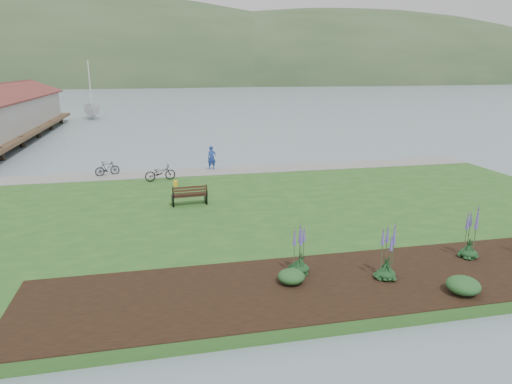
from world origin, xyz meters
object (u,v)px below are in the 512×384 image
sailboat (93,119)px  person (212,156)px  park_bench (190,195)px  bicycle_a (160,173)px

sailboat → person: bearing=-84.5°
park_bench → sailboat: size_ratio=0.07×
bicycle_a → sailboat: bearing=-1.0°
park_bench → bicycle_a: 5.63m
person → bicycle_a: 4.16m
park_bench → bicycle_a: (-1.36, 5.46, -0.04)m
person → sailboat: 39.50m
park_bench → sailboat: sailboat is taller
bicycle_a → park_bench: bearing=-179.3°
person → sailboat: (-12.12, 37.57, -1.33)m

